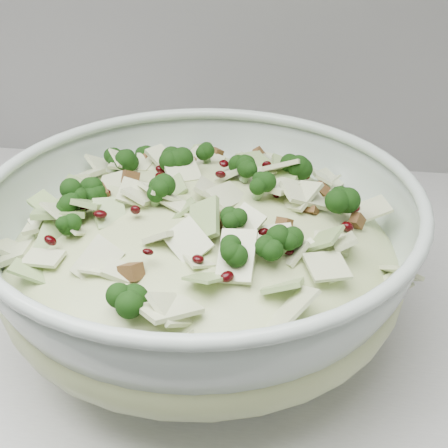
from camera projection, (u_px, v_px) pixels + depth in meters
name	position (u px, v px, depth m)	size (l,w,h in m)	color
mixing_bowl	(202.00, 260.00, 0.56)	(0.47, 0.47, 0.15)	#B2C4B8
salad	(202.00, 237.00, 0.54)	(0.49, 0.49, 0.15)	beige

